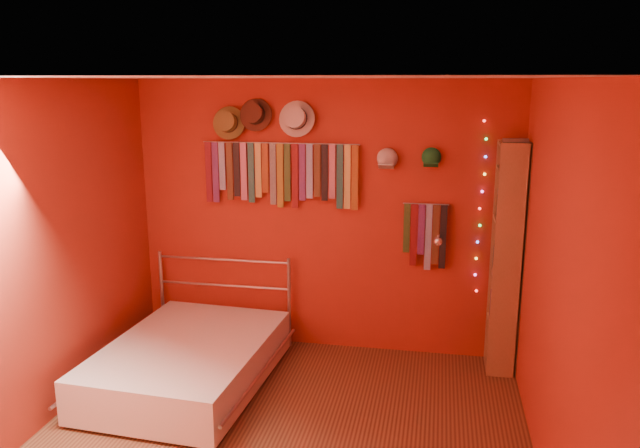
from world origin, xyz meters
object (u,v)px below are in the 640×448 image
Objects in this scene: bookshelf at (511,258)px; bed at (188,362)px; reading_lamp at (438,240)px; tie_rack at (281,171)px.

bookshelf is 2.84m from bed.
reading_lamp is 0.18× the size of bed.
bookshelf is at bearing -4.35° from tie_rack.
tie_rack is 2.15m from bookshelf.
tie_rack is 0.72× the size of bookshelf.
reading_lamp is at bearing -7.67° from tie_rack.
bed is at bearing -163.03° from bookshelf.
bookshelf reaches higher than bed.
reading_lamp is 2.33m from bed.
bookshelf is at bearing 20.44° from bed.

